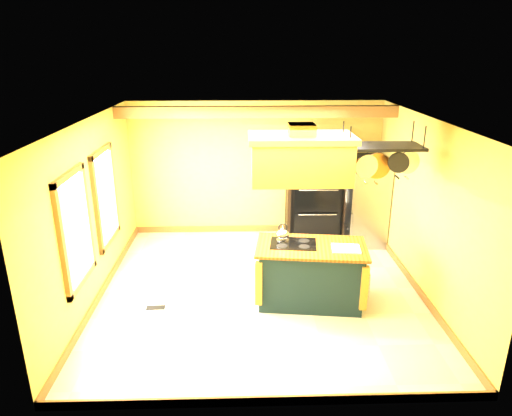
{
  "coord_description": "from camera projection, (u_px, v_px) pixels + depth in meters",
  "views": [
    {
      "loc": [
        -0.27,
        -6.43,
        3.66
      ],
      "look_at": [
        -0.06,
        0.3,
        1.29
      ],
      "focal_mm": 32.0,
      "sensor_mm": 36.0,
      "label": 1
    }
  ],
  "objects": [
    {
      "name": "wall_left",
      "position": [
        93.0,
        212.0,
        6.76
      ],
      "size": [
        0.02,
        5.0,
        2.7
      ],
      "primitive_type": "cube",
      "color": "gold",
      "rests_on": "floor"
    },
    {
      "name": "hutch",
      "position": [
        315.0,
        197.0,
        9.19
      ],
      "size": [
        1.17,
        0.54,
        2.07
      ],
      "color": "black",
      "rests_on": "floor"
    },
    {
      "name": "wall_right",
      "position": [
        425.0,
        209.0,
        6.91
      ],
      "size": [
        0.02,
        5.0,
        2.7
      ],
      "primitive_type": "cube",
      "color": "gold",
      "rests_on": "floor"
    },
    {
      "name": "kitchen_island",
      "position": [
        310.0,
        273.0,
        6.82
      ],
      "size": [
        1.71,
        1.08,
        1.11
      ],
      "rotation": [
        0.0,
        0.0,
        -0.12
      ],
      "color": "#132A2D",
      "rests_on": "floor"
    },
    {
      "name": "floor_register",
      "position": [
        156.0,
        308.0,
        6.78
      ],
      "size": [
        0.28,
        0.13,
        0.01
      ],
      "primitive_type": "cube",
      "rotation": [
        0.0,
        0.0,
        0.03
      ],
      "color": "black",
      "rests_on": "floor"
    },
    {
      "name": "wall_front",
      "position": [
        271.0,
        297.0,
        4.48
      ],
      "size": [
        5.0,
        0.02,
        2.7
      ],
      "primitive_type": "cube",
      "color": "gold",
      "rests_on": "floor"
    },
    {
      "name": "wall_back",
      "position": [
        256.0,
        169.0,
        9.19
      ],
      "size": [
        5.0,
        0.02,
        2.7
      ],
      "primitive_type": "cube",
      "color": "gold",
      "rests_on": "floor"
    },
    {
      "name": "ceiling",
      "position": [
        261.0,
        120.0,
        6.38
      ],
      "size": [
        5.0,
        5.0,
        0.0
      ],
      "primitive_type": "plane",
      "rotation": [
        3.14,
        0.0,
        0.0
      ],
      "color": "white",
      "rests_on": "wall_back"
    },
    {
      "name": "window_near",
      "position": [
        76.0,
        230.0,
        5.99
      ],
      "size": [
        0.06,
        1.06,
        1.56
      ],
      "color": "olive",
      "rests_on": "wall_left"
    },
    {
      "name": "pot_rack",
      "position": [
        381.0,
        154.0,
        6.26
      ],
      "size": [
        1.18,
        0.55,
        0.8
      ],
      "color": "black",
      "rests_on": "ceiling"
    },
    {
      "name": "refrigerator",
      "position": [
        365.0,
        203.0,
        8.86
      ],
      "size": [
        0.72,
        0.85,
        1.67
      ],
      "color": "gray",
      "rests_on": "floor"
    },
    {
      "name": "range_hood",
      "position": [
        301.0,
        157.0,
        6.22
      ],
      "size": [
        1.43,
        0.81,
        0.8
      ],
      "color": "#AA8B2A",
      "rests_on": "ceiling"
    },
    {
      "name": "window_far",
      "position": [
        106.0,
        197.0,
        7.31
      ],
      "size": [
        0.06,
        1.06,
        1.56
      ],
      "color": "olive",
      "rests_on": "wall_left"
    },
    {
      "name": "floor",
      "position": [
        260.0,
        290.0,
        7.28
      ],
      "size": [
        5.0,
        5.0,
        0.0
      ],
      "primitive_type": "plane",
      "color": "beige",
      "rests_on": "ground"
    },
    {
      "name": "ceiling_beam",
      "position": [
        257.0,
        112.0,
        8.02
      ],
      "size": [
        5.0,
        0.15,
        0.2
      ],
      "primitive_type": "cube",
      "color": "olive",
      "rests_on": "ceiling"
    }
  ]
}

